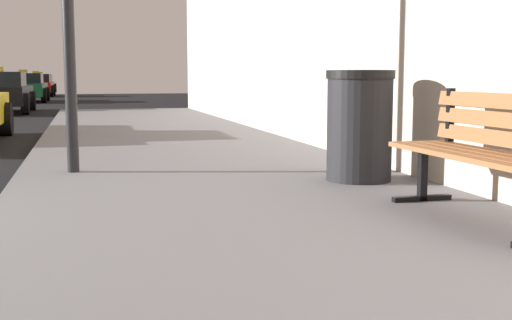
# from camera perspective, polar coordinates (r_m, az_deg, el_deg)

# --- Properties ---
(sidewalk) EXTENTS (4.00, 32.00, 0.15)m
(sidewalk) POSITION_cam_1_polar(r_m,az_deg,el_deg) (4.98, 0.86, -5.06)
(sidewalk) COLOR slate
(sidewalk) RESTS_ON ground_plane
(bench) EXTENTS (0.54, 1.73, 0.89)m
(bench) POSITION_cam_1_polar(r_m,az_deg,el_deg) (4.80, 19.55, 1.18)
(bench) COLOR brown
(bench) RESTS_ON sidewalk
(trash_bin) EXTENTS (0.64, 0.64, 1.04)m
(trash_bin) POSITION_cam_1_polar(r_m,az_deg,el_deg) (6.33, 8.89, 2.97)
(trash_bin) COLOR black
(trash_bin) RESTS_ON sidewalk
(car_green) EXTENTS (2.03, 4.35, 1.43)m
(car_green) POSITION_cam_1_polar(r_m,az_deg,el_deg) (31.43, -19.34, 5.92)
(car_green) COLOR #196638
(car_green) RESTS_ON ground_plane
(car_red) EXTENTS (1.93, 4.04, 1.43)m
(car_red) POSITION_cam_1_polar(r_m,az_deg,el_deg) (39.90, -18.36, 6.14)
(car_red) COLOR red
(car_red) RESTS_ON ground_plane
(car_silver) EXTENTS (1.96, 4.27, 1.43)m
(car_silver) POSITION_cam_1_polar(r_m,az_deg,el_deg) (47.66, -18.05, 6.27)
(car_silver) COLOR #B7B7BF
(car_silver) RESTS_ON ground_plane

